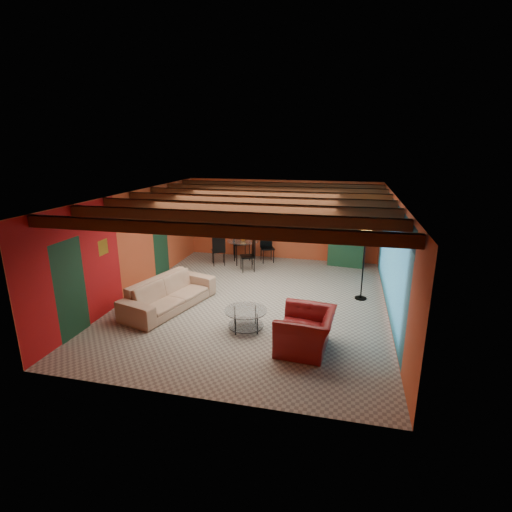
% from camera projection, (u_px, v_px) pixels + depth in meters
% --- Properties ---
extents(room, '(6.52, 8.01, 2.71)m').
position_uv_depth(room, '(255.00, 209.00, 9.33)').
color(room, gray).
rests_on(room, ground).
extents(sofa, '(1.65, 2.70, 0.74)m').
position_uv_depth(sofa, '(169.00, 293.00, 9.42)').
color(sofa, tan).
rests_on(sofa, ground).
extents(armchair, '(1.14, 1.28, 0.78)m').
position_uv_depth(armchair, '(306.00, 331.00, 7.51)').
color(armchair, maroon).
rests_on(armchair, ground).
extents(coffee_table, '(1.15, 1.15, 0.47)m').
position_uv_depth(coffee_table, '(246.00, 320.00, 8.34)').
color(coffee_table, silver).
rests_on(coffee_table, ground).
extents(dining_table, '(2.78, 2.78, 1.09)m').
position_uv_depth(dining_table, '(243.00, 247.00, 12.87)').
color(dining_table, white).
rests_on(dining_table, ground).
extents(armoire, '(1.14, 0.66, 1.90)m').
position_uv_depth(armoire, '(346.00, 237.00, 12.60)').
color(armoire, maroon).
rests_on(armoire, ground).
extents(floor_lamp, '(0.45, 0.45, 1.88)m').
position_uv_depth(floor_lamp, '(363.00, 264.00, 9.79)').
color(floor_lamp, black).
rests_on(floor_lamp, ground).
extents(ceiling_fan, '(1.50, 1.50, 0.44)m').
position_uv_depth(ceiling_fan, '(254.00, 210.00, 9.23)').
color(ceiling_fan, '#472614').
rests_on(ceiling_fan, ceiling).
extents(painting, '(1.05, 0.03, 0.65)m').
position_uv_depth(painting, '(256.00, 210.00, 13.32)').
color(painting, black).
rests_on(painting, wall_back).
extents(potted_plant, '(0.47, 0.44, 0.44)m').
position_uv_depth(potted_plant, '(349.00, 201.00, 12.27)').
color(potted_plant, '#26661E').
rests_on(potted_plant, armoire).
extents(vase, '(0.26, 0.26, 0.21)m').
position_uv_depth(vase, '(243.00, 228.00, 12.68)').
color(vase, orange).
rests_on(vase, dining_table).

